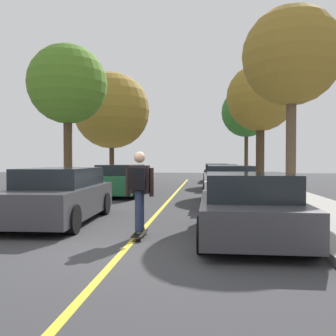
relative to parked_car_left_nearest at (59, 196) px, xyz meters
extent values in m
plane|color=#353538|center=(2.29, -2.54, -0.68)|extent=(80.00, 80.00, 0.00)
cube|color=gold|center=(2.29, 1.46, -0.68)|extent=(0.12, 39.20, 0.01)
cube|color=#38383D|center=(0.00, -0.04, -0.14)|extent=(1.92, 4.31, 0.73)
cube|color=black|center=(0.00, 0.13, 0.46)|extent=(1.65, 2.65, 0.48)
cylinder|color=black|center=(0.88, -1.44, -0.36)|extent=(0.24, 0.65, 0.64)
cylinder|color=black|center=(0.78, 1.41, -0.36)|extent=(0.24, 0.65, 0.64)
cylinder|color=black|center=(-0.87, 1.36, -0.36)|extent=(0.24, 0.65, 0.64)
cube|color=#1E5B33|center=(0.00, 6.94, -0.12)|extent=(1.98, 4.06, 0.76)
cube|color=black|center=(0.00, 6.88, 0.48)|extent=(1.70, 2.44, 0.45)
cylinder|color=black|center=(0.82, 5.61, -0.36)|extent=(0.24, 0.65, 0.64)
cylinder|color=black|center=(-0.90, 5.66, -0.36)|extent=(0.24, 0.65, 0.64)
cylinder|color=black|center=(0.91, 8.21, -0.36)|extent=(0.24, 0.65, 0.64)
cylinder|color=black|center=(-0.82, 8.27, -0.36)|extent=(0.24, 0.65, 0.64)
cube|color=#38383D|center=(4.57, -1.46, -0.19)|extent=(1.94, 4.07, 0.63)
cube|color=black|center=(4.57, -1.46, 0.38)|extent=(1.69, 2.34, 0.50)
cylinder|color=black|center=(3.70, -0.12, -0.36)|extent=(0.23, 0.64, 0.64)
cylinder|color=black|center=(5.47, -0.14, -0.36)|extent=(0.23, 0.64, 0.64)
cylinder|color=black|center=(3.67, -2.77, -0.36)|extent=(0.23, 0.64, 0.64)
cylinder|color=black|center=(5.45, -2.79, -0.36)|extent=(0.23, 0.64, 0.64)
cube|color=white|center=(4.57, 4.23, -0.12)|extent=(1.77, 4.58, 0.76)
cube|color=black|center=(4.57, 4.19, 0.49)|extent=(1.55, 2.58, 0.46)
cylinder|color=black|center=(3.79, 5.82, -0.36)|extent=(0.23, 0.64, 0.64)
cylinder|color=black|center=(5.39, 5.80, -0.36)|extent=(0.23, 0.64, 0.64)
cylinder|color=black|center=(3.75, 2.65, -0.36)|extent=(0.23, 0.64, 0.64)
cylinder|color=black|center=(5.36, 2.64, -0.36)|extent=(0.23, 0.64, 0.64)
cube|color=white|center=(4.57, 11.32, -0.16)|extent=(1.84, 4.31, 0.69)
cube|color=black|center=(4.57, 11.30, 0.44)|extent=(1.61, 2.84, 0.49)
cylinder|color=black|center=(3.74, 12.78, -0.36)|extent=(0.23, 0.64, 0.64)
cylinder|color=black|center=(5.43, 12.76, -0.36)|extent=(0.23, 0.64, 0.64)
cylinder|color=black|center=(3.72, 9.88, -0.36)|extent=(0.23, 0.64, 0.64)
cylinder|color=black|center=(5.40, 9.87, -0.36)|extent=(0.23, 0.64, 0.64)
cube|color=black|center=(4.57, 18.37, -0.15)|extent=(1.88, 4.55, 0.70)
cube|color=black|center=(4.57, 18.34, 0.43)|extent=(1.63, 2.74, 0.47)
cylinder|color=black|center=(3.77, 19.95, -0.36)|extent=(0.23, 0.64, 0.64)
cylinder|color=black|center=(5.44, 19.91, -0.36)|extent=(0.23, 0.64, 0.64)
cylinder|color=black|center=(3.71, 16.83, -0.36)|extent=(0.23, 0.64, 0.64)
cylinder|color=black|center=(5.37, 16.80, -0.36)|extent=(0.23, 0.64, 0.64)
cylinder|color=#4C3823|center=(-1.99, 5.74, 1.21)|extent=(0.35, 0.35, 3.51)
sphere|color=#4C7A23|center=(-1.99, 5.74, 4.07)|extent=(3.28, 3.28, 3.28)
cylinder|color=#3D2D1E|center=(-1.99, 12.93, 0.93)|extent=(0.29, 0.29, 2.94)
sphere|color=olive|center=(-1.99, 12.93, 3.95)|extent=(4.64, 4.64, 4.64)
cylinder|color=brown|center=(6.57, 3.60, 1.46)|extent=(0.33, 0.33, 4.01)
sphere|color=olive|center=(6.57, 3.60, 4.38)|extent=(3.28, 3.28, 3.28)
cylinder|color=#3D2D1E|center=(6.57, 10.41, 1.24)|extent=(0.43, 0.43, 3.56)
sphere|color=olive|center=(6.57, 10.41, 4.18)|extent=(3.51, 3.51, 3.51)
cylinder|color=#3D2D1E|center=(6.57, 16.79, 1.45)|extent=(0.26, 0.26, 3.98)
sphere|color=#2D6B28|center=(6.57, 16.79, 4.25)|extent=(3.44, 3.44, 3.44)
cube|color=black|center=(2.37, -1.66, -0.59)|extent=(0.23, 0.84, 0.02)
cylinder|color=beige|center=(2.27, -1.32, -0.65)|extent=(0.03, 0.06, 0.06)
cylinder|color=beige|center=(2.46, -1.32, -0.65)|extent=(0.03, 0.06, 0.06)
cylinder|color=beige|center=(2.28, -2.00, -0.65)|extent=(0.03, 0.06, 0.06)
cylinder|color=beige|center=(2.47, -2.00, -0.65)|extent=(0.03, 0.06, 0.06)
cube|color=#99999E|center=(2.37, -1.32, -0.61)|extent=(0.10, 0.04, 0.02)
cube|color=#99999E|center=(2.38, -2.00, -0.61)|extent=(0.10, 0.04, 0.02)
cube|color=black|center=(2.37, -1.44, -0.55)|extent=(0.10, 0.26, 0.06)
cube|color=black|center=(2.38, -1.88, -0.55)|extent=(0.10, 0.26, 0.06)
cylinder|color=#283351|center=(2.37, -1.54, -0.11)|extent=(0.15, 0.15, 0.81)
cylinder|color=#283351|center=(2.38, -1.78, -0.11)|extent=(0.15, 0.15, 0.81)
cube|color=black|center=(2.37, -1.66, 0.51)|extent=(0.40, 0.23, 0.57)
sphere|color=tan|center=(2.37, -1.66, 0.96)|extent=(0.23, 0.23, 0.23)
cylinder|color=black|center=(2.13, -1.66, 0.46)|extent=(0.09, 0.09, 0.58)
cylinder|color=black|center=(2.62, -1.65, 0.46)|extent=(0.09, 0.09, 0.58)
cube|color=black|center=(2.38, -1.86, 0.53)|extent=(0.30, 0.18, 0.44)
camera|label=1|loc=(3.69, -8.94, 0.90)|focal=38.92mm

